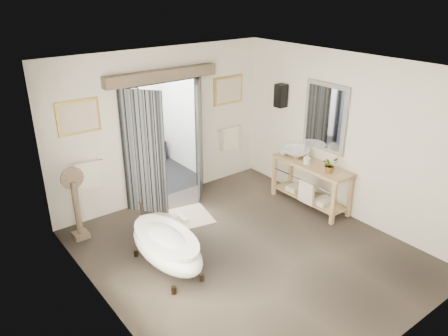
{
  "coord_description": "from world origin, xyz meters",
  "views": [
    {
      "loc": [
        -3.84,
        -4.4,
        3.98
      ],
      "look_at": [
        0.0,
        0.6,
        1.25
      ],
      "focal_mm": 35.0,
      "sensor_mm": 36.0,
      "label": 1
    }
  ],
  "objects_px": {
    "clawfoot_tub": "(166,246)",
    "rug": "(177,219)",
    "vanity": "(310,181)",
    "basin": "(296,153)"
  },
  "relations": [
    {
      "from": "clawfoot_tub",
      "to": "rug",
      "type": "xyz_separation_m",
      "value": [
        0.87,
        1.13,
        -0.37
      ]
    },
    {
      "from": "rug",
      "to": "clawfoot_tub",
      "type": "bearing_deg",
      "value": -127.73
    },
    {
      "from": "clawfoot_tub",
      "to": "basin",
      "type": "relative_size",
      "value": 2.94
    },
    {
      "from": "clawfoot_tub",
      "to": "rug",
      "type": "relative_size",
      "value": 1.33
    },
    {
      "from": "rug",
      "to": "basin",
      "type": "bearing_deg",
      "value": -15.53
    },
    {
      "from": "vanity",
      "to": "rug",
      "type": "xyz_separation_m",
      "value": [
        -2.29,
        1.07,
        -0.5
      ]
    },
    {
      "from": "basin",
      "to": "clawfoot_tub",
      "type": "bearing_deg",
      "value": -179.41
    },
    {
      "from": "clawfoot_tub",
      "to": "rug",
      "type": "height_order",
      "value": "clawfoot_tub"
    },
    {
      "from": "vanity",
      "to": "basin",
      "type": "height_order",
      "value": "basin"
    },
    {
      "from": "vanity",
      "to": "rug",
      "type": "relative_size",
      "value": 1.33
    }
  ]
}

